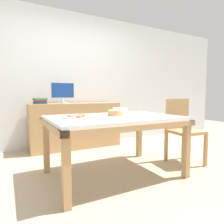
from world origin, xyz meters
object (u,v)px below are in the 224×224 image
at_px(computer_monitor, 63,93).
at_px(cake_chocolate_round, 115,114).
at_px(chair, 182,127).
at_px(tealight_centre, 96,116).
at_px(tealight_right_edge, 67,115).
at_px(pastry_platter, 76,117).
at_px(book_stack, 40,101).
at_px(plate_stack, 120,110).
at_px(tealight_near_front, 139,113).

relative_size(computer_monitor, cake_chocolate_round, 1.51).
height_order(chair, tealight_centre, chair).
bearing_deg(tealight_right_edge, pastry_platter, -80.41).
xyz_separation_m(pastry_platter, tealight_right_edge, (-0.04, 0.24, -0.00)).
relative_size(book_stack, tealight_right_edge, 5.98).
bearing_deg(tealight_right_edge, book_stack, 96.30).
xyz_separation_m(chair, plate_stack, (-0.85, 0.36, 0.25)).
relative_size(pastry_platter, tealight_near_front, 7.52).
bearing_deg(pastry_platter, cake_chocolate_round, -6.10).
xyz_separation_m(chair, book_stack, (-1.75, 1.54, 0.37)).
xyz_separation_m(pastry_platter, plate_stack, (0.73, 0.27, 0.03)).
height_order(book_stack, tealight_right_edge, book_stack).
bearing_deg(chair, plate_stack, 157.14).
bearing_deg(tealight_right_edge, tealight_centre, -33.45).
bearing_deg(plate_stack, pastry_platter, -159.69).
distance_m(cake_chocolate_round, pastry_platter, 0.48).
bearing_deg(chair, pastry_platter, 176.84).
distance_m(pastry_platter, tealight_centre, 0.26).
relative_size(chair, tealight_right_edge, 23.50).
bearing_deg(plate_stack, tealight_centre, -153.97).
height_order(pastry_platter, plate_stack, plate_stack).
bearing_deg(cake_chocolate_round, computer_monitor, 99.63).
bearing_deg(tealight_right_edge, computer_monitor, 77.80).
height_order(computer_monitor, tealight_right_edge, computer_monitor).
bearing_deg(tealight_right_edge, tealight_near_front, -6.95).
distance_m(cake_chocolate_round, tealight_near_front, 0.51).
distance_m(book_stack, plate_stack, 1.49).
relative_size(computer_monitor, plate_stack, 2.02).
distance_m(chair, plate_stack, 0.96).
height_order(cake_chocolate_round, tealight_near_front, cake_chocolate_round).
bearing_deg(pastry_platter, book_stack, 96.84).
relative_size(plate_stack, tealight_near_front, 5.25).
height_order(chair, tealight_near_front, chair).
bearing_deg(book_stack, pastry_platter, -83.16).
xyz_separation_m(tealight_right_edge, tealight_centre, (0.30, -0.20, 0.00)).
relative_size(chair, plate_stack, 4.48).
distance_m(tealight_near_front, tealight_right_edge, 1.00).
height_order(chair, plate_stack, chair).
relative_size(computer_monitor, book_stack, 1.77).
bearing_deg(tealight_right_edge, cake_chocolate_round, -29.23).
bearing_deg(tealight_right_edge, chair, -11.36).
height_order(computer_monitor, book_stack, computer_monitor).
relative_size(pastry_platter, plate_stack, 1.43).
relative_size(computer_monitor, tealight_centre, 10.60).
height_order(chair, cake_chocolate_round, chair).
bearing_deg(chair, tealight_right_edge, 168.64).
relative_size(book_stack, pastry_platter, 0.80).
xyz_separation_m(chair, cake_chocolate_round, (-1.10, 0.04, 0.24)).
distance_m(chair, tealight_centre, 1.35).
height_order(plate_stack, tealight_near_front, plate_stack).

